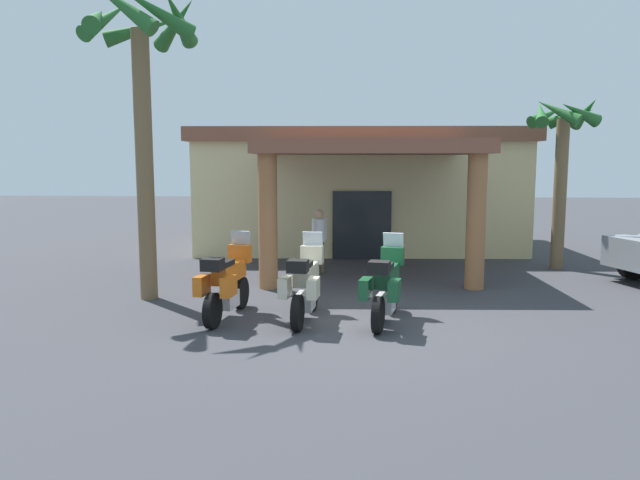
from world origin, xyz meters
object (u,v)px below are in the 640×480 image
object	(u,v)px
motorcycle_green	(386,286)
pedestrian	(319,236)
motel_building	(358,187)
motorcycle_cream	(305,284)
motorcycle_orange	(227,283)
palm_tree_near_portico	(562,143)
palm_tree_roadside	(141,70)

from	to	relation	value
motorcycle_green	pedestrian	bearing A→B (deg)	29.56
motorcycle_green	motel_building	bearing A→B (deg)	15.15
motorcycle_cream	motorcycle_green	bearing A→B (deg)	-86.68
motorcycle_orange	palm_tree_near_portico	distance (m)	10.50
motorcycle_cream	pedestrian	size ratio (longest dim) A/B	1.27
palm_tree_roadside	palm_tree_near_portico	bearing A→B (deg)	23.32
motorcycle_green	pedestrian	distance (m)	5.22
motorcycle_green	palm_tree_roadside	xyz separation A→B (m)	(-5.10, 1.72, 4.21)
palm_tree_roadside	palm_tree_near_portico	xyz separation A→B (m)	(10.22, 4.41, -1.40)
motorcycle_cream	palm_tree_roadside	distance (m)	5.78
motorcycle_orange	motorcycle_green	world-z (taller)	same
motel_building	pedestrian	size ratio (longest dim) A/B	6.62
motel_building	palm_tree_roadside	size ratio (longest dim) A/B	1.72
motorcycle_orange	palm_tree_near_portico	xyz separation A→B (m)	(8.15, 5.99, 2.81)
palm_tree_roadside	motorcycle_cream	bearing A→B (deg)	-24.81
motel_building	pedestrian	distance (m)	5.57
motorcycle_orange	palm_tree_near_portico	world-z (taller)	palm_tree_near_portico
motel_building	motorcycle_cream	size ratio (longest dim) A/B	5.20
motorcycle_cream	palm_tree_near_portico	world-z (taller)	palm_tree_near_portico
motel_building	palm_tree_roadside	xyz separation A→B (m)	(-4.62, -8.62, 2.82)
motel_building	palm_tree_roadside	world-z (taller)	palm_tree_roadside
motel_building	palm_tree_near_portico	world-z (taller)	palm_tree_near_portico
motorcycle_green	palm_tree_roadside	world-z (taller)	palm_tree_roadside
motel_building	motorcycle_cream	distance (m)	10.42
motorcycle_cream	palm_tree_near_portico	bearing A→B (deg)	-41.75
pedestrian	palm_tree_near_portico	bearing A→B (deg)	-128.41
motel_building	palm_tree_near_portico	xyz separation A→B (m)	(5.60, -4.22, 1.42)
motorcycle_orange	motorcycle_green	distance (m)	3.03
motel_building	motorcycle_cream	bearing A→B (deg)	-98.07
motel_building	motorcycle_orange	world-z (taller)	motel_building
motorcycle_cream	motel_building	bearing A→B (deg)	0.07
motel_building	palm_tree_roadside	bearing A→B (deg)	-120.53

